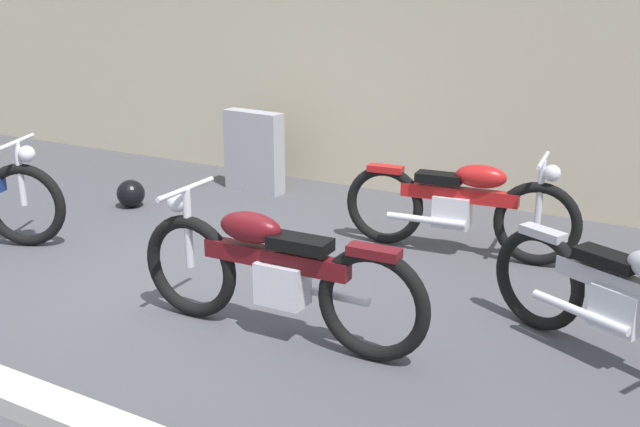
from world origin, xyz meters
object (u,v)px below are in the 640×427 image
object	(u,v)px
stone_marker	(254,152)
motorcycle_maroon	(273,272)
motorcycle_silver	(631,303)
helmet	(131,194)
motorcycle_red	(460,205)

from	to	relation	value
stone_marker	motorcycle_maroon	world-z (taller)	motorcycle_maroon
motorcycle_silver	helmet	bearing A→B (deg)	-166.27
stone_marker	motorcycle_maroon	distance (m)	3.64
stone_marker	motorcycle_red	bearing A→B (deg)	-16.70
motorcycle_maroon	motorcycle_silver	world-z (taller)	motorcycle_maroon
stone_marker	motorcycle_silver	world-z (taller)	stone_marker
motorcycle_red	motorcycle_maroon	bearing A→B (deg)	-110.58
helmet	motorcycle_maroon	distance (m)	3.44
helmet	motorcycle_red	world-z (taller)	motorcycle_red
motorcycle_red	motorcycle_silver	xyz separation A→B (m)	(1.56, -1.41, -0.01)
motorcycle_red	motorcycle_silver	world-z (taller)	motorcycle_red
helmet	motorcycle_silver	size ratio (longest dim) A/B	0.16
helmet	motorcycle_maroon	world-z (taller)	motorcycle_maroon
stone_marker	motorcycle_red	world-z (taller)	motorcycle_red
motorcycle_red	motorcycle_silver	size ratio (longest dim) A/B	1.10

